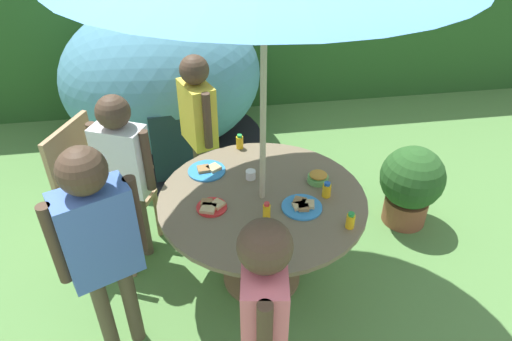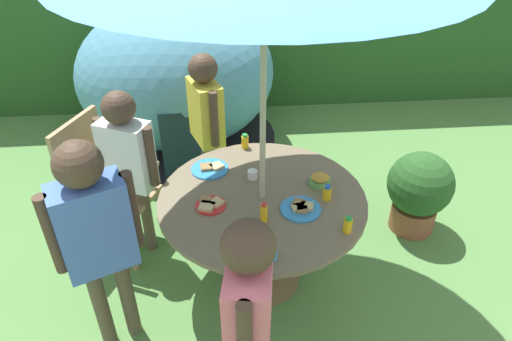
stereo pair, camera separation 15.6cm
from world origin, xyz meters
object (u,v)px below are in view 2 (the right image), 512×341
at_px(dome_tent, 177,75).
at_px(child_in_white_shirt, 127,155).
at_px(juice_bottle_near_left, 327,193).
at_px(juice_bottle_near_right, 245,141).
at_px(plate_mid_left, 301,208).
at_px(juice_bottle_center_back, 348,225).
at_px(child_in_yellow_shirt, 206,112).
at_px(child_in_blue_shirt, 94,227).
at_px(snack_bowl, 320,180).
at_px(plate_center_front, 210,168).
at_px(potted_plant, 419,190).
at_px(plate_far_right, 210,205).
at_px(garden_table, 262,218).
at_px(juice_bottle_far_left, 264,212).
at_px(wooden_chair, 101,182).
at_px(cup_far, 272,255).
at_px(cup_near, 253,174).
at_px(child_in_pink_shirt, 249,308).

height_order(dome_tent, child_in_white_shirt, dome_tent).
xyz_separation_m(juice_bottle_near_left, juice_bottle_near_right, (-0.47, 0.66, 0.00)).
xyz_separation_m(plate_mid_left, juice_bottle_center_back, (0.23, -0.22, 0.04)).
height_order(child_in_yellow_shirt, child_in_blue_shirt, child_in_blue_shirt).
relative_size(snack_bowl, plate_center_front, 0.54).
distance_m(potted_plant, plate_far_right, 1.72).
distance_m(potted_plant, plate_center_front, 1.65).
distance_m(garden_table, juice_bottle_center_back, 0.62).
bearing_deg(juice_bottle_near_left, juice_bottle_far_left, -157.73).
relative_size(wooden_chair, juice_bottle_far_left, 8.14).
relative_size(child_in_white_shirt, plate_far_right, 6.93).
bearing_deg(plate_far_right, potted_plant, 17.50).
xyz_separation_m(garden_table, child_in_yellow_shirt, (-0.35, 0.98, 0.29)).
xyz_separation_m(plate_mid_left, cup_far, (-0.22, -0.40, 0.02)).
bearing_deg(dome_tent, plate_far_right, -91.92).
xyz_separation_m(wooden_chair, plate_far_right, (0.80, -0.56, 0.18)).
bearing_deg(child_in_yellow_shirt, child_in_blue_shirt, -42.30).
xyz_separation_m(garden_table, juice_bottle_far_left, (-0.01, -0.22, 0.24)).
bearing_deg(wooden_chair, juice_bottle_near_right, -60.32).
xyz_separation_m(plate_mid_left, plate_center_front, (-0.55, 0.48, -0.00)).
bearing_deg(wooden_chair, child_in_blue_shirt, -143.64).
bearing_deg(juice_bottle_near_right, plate_center_front, -133.95).
bearing_deg(child_in_blue_shirt, juice_bottle_far_left, -12.39).
height_order(potted_plant, cup_near, cup_near).
height_order(child_in_pink_shirt, juice_bottle_center_back, child_in_pink_shirt).
relative_size(child_in_yellow_shirt, cup_far, 22.34).
distance_m(juice_bottle_near_left, juice_bottle_near_right, 0.81).
distance_m(dome_tent, potted_plant, 2.54).
bearing_deg(juice_bottle_center_back, juice_bottle_far_left, 163.62).
bearing_deg(wooden_chair, dome_tent, 6.62).
bearing_deg(cup_near, plate_mid_left, -52.89).
relative_size(child_in_pink_shirt, snack_bowl, 9.71).
distance_m(garden_table, cup_far, 0.58).
xyz_separation_m(juice_bottle_far_left, cup_near, (-0.03, 0.44, -0.03)).
bearing_deg(dome_tent, juice_bottle_far_left, -84.88).
relative_size(potted_plant, juice_bottle_far_left, 5.35).
height_order(child_in_pink_shirt, plate_mid_left, child_in_pink_shirt).
relative_size(snack_bowl, cup_far, 2.36).
relative_size(plate_center_front, juice_bottle_center_back, 2.43).
xyz_separation_m(dome_tent, potted_plant, (1.93, -1.62, -0.34)).
xyz_separation_m(wooden_chair, plate_center_front, (0.80, -0.16, 0.18)).
xyz_separation_m(child_in_white_shirt, snack_bowl, (1.28, -0.30, -0.07)).
height_order(child_in_blue_shirt, cup_near, child_in_blue_shirt).
height_order(dome_tent, juice_bottle_far_left, dome_tent).
xyz_separation_m(child_in_white_shirt, juice_bottle_near_left, (1.29, -0.47, -0.05)).
bearing_deg(child_in_pink_shirt, garden_table, 0.00).
height_order(wooden_chair, plate_mid_left, wooden_chair).
bearing_deg(garden_table, dome_tent, 107.58).
bearing_deg(child_in_pink_shirt, child_in_blue_shirt, 63.41).
height_order(child_in_yellow_shirt, plate_center_front, child_in_yellow_shirt).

